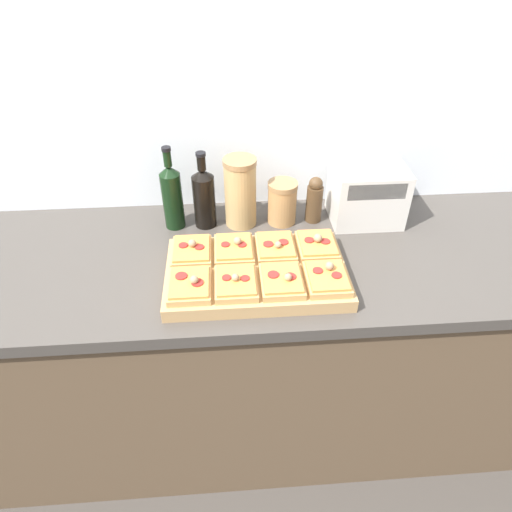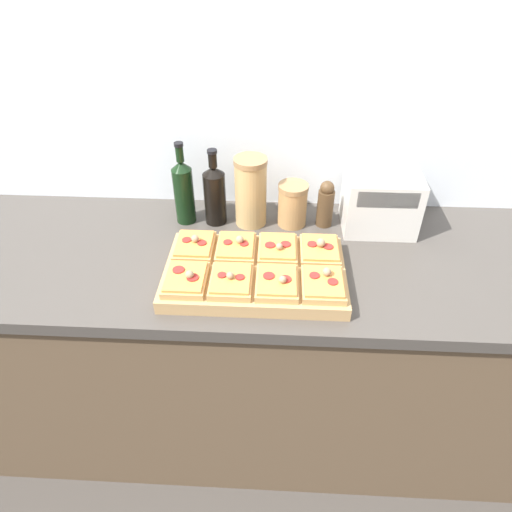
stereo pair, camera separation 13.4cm
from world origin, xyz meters
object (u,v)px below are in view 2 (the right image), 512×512
at_px(grain_jar_short, 293,204).
at_px(pepper_mill, 325,204).
at_px(toaster_oven, 380,201).
at_px(cutting_board, 255,273).
at_px(grain_jar_tall, 251,192).
at_px(olive_oil_bottle, 184,190).
at_px(wine_bottle, 215,194).

xyz_separation_m(grain_jar_short, pepper_mill, (0.11, 0.00, 0.00)).
bearing_deg(toaster_oven, cutting_board, -143.07).
bearing_deg(grain_jar_tall, olive_oil_bottle, -180.00).
distance_m(olive_oil_bottle, grain_jar_tall, 0.23).
xyz_separation_m(olive_oil_bottle, grain_jar_tall, (0.23, 0.00, 0.00)).
bearing_deg(cutting_board, wine_bottle, 116.97).
relative_size(cutting_board, wine_bottle, 1.96).
xyz_separation_m(olive_oil_bottle, grain_jar_short, (0.37, 0.00, -0.04)).
height_order(grain_jar_tall, pepper_mill, grain_jar_tall).
relative_size(cutting_board, grain_jar_tall, 2.18).
distance_m(olive_oil_bottle, wine_bottle, 0.10).
bearing_deg(pepper_mill, grain_jar_tall, 180.00).
bearing_deg(wine_bottle, pepper_mill, -0.00).
height_order(grain_jar_tall, grain_jar_short, grain_jar_tall).
relative_size(grain_jar_tall, toaster_oven, 0.92).
distance_m(grain_jar_tall, toaster_oven, 0.43).
height_order(olive_oil_bottle, toaster_oven, olive_oil_bottle).
height_order(cutting_board, grain_jar_short, grain_jar_short).
relative_size(wine_bottle, grain_jar_tall, 1.11).
relative_size(wine_bottle, toaster_oven, 1.03).
bearing_deg(grain_jar_short, olive_oil_bottle, -180.00).
bearing_deg(pepper_mill, olive_oil_bottle, -180.00).
xyz_separation_m(cutting_board, toaster_oven, (0.40, 0.30, 0.08)).
height_order(wine_bottle, toaster_oven, wine_bottle).
distance_m(olive_oil_bottle, toaster_oven, 0.66).
distance_m(wine_bottle, grain_jar_short, 0.27).
height_order(wine_bottle, pepper_mill, wine_bottle).
bearing_deg(toaster_oven, wine_bottle, 179.91).
xyz_separation_m(olive_oil_bottle, toaster_oven, (0.66, -0.00, -0.02)).
bearing_deg(pepper_mill, grain_jar_short, 180.00).
relative_size(wine_bottle, grain_jar_short, 1.77).
bearing_deg(cutting_board, toaster_oven, 36.93).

